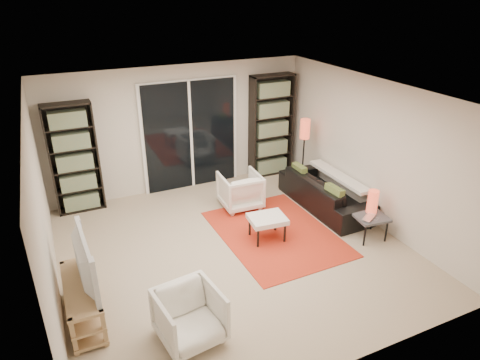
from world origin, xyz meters
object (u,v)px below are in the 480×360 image
bookshelf_left (74,159)px  tv_stand (83,301)px  ottoman (267,220)px  sofa (325,192)px  armchair_back (240,190)px  side_table (370,218)px  bookshelf_right (271,126)px  armchair_front (190,316)px  floor_lamp (305,136)px

bookshelf_left → tv_stand: bearing=-95.7°
tv_stand → ottoman: 2.92m
tv_stand → sofa: bearing=15.1°
armchair_back → side_table: (1.42, -1.81, 0.03)m
bookshelf_left → ottoman: size_ratio=3.22×
tv_stand → armchair_back: 3.44m
bookshelf_right → sofa: size_ratio=1.06×
armchair_back → sofa: bearing=157.6°
bookshelf_right → armchair_front: bookshelf_right is taller
bookshelf_left → floor_lamp: size_ratio=1.41×
armchair_front → sofa: bearing=24.2°
side_table → bookshelf_left: bearing=144.2°
side_table → bookshelf_right: bearing=93.9°
ottoman → floor_lamp: (1.56, 1.44, 0.71)m
armchair_back → ottoman: (-0.08, -1.18, 0.02)m
sofa → armchair_back: size_ratio=2.79×
ottoman → armchair_front: bearing=-140.1°
ottoman → side_table: 1.62m
bookshelf_left → sofa: (4.02, -1.76, -0.69)m
floor_lamp → ottoman: bearing=-137.3°
tv_stand → armchair_front: size_ratio=1.70×
tv_stand → ottoman: size_ratio=1.96×
floor_lamp → armchair_back: bearing=-169.8°
armchair_back → ottoman: 1.18m
sofa → armchair_back: armchair_back is taller
ottoman → side_table: size_ratio=1.12×
armchair_back → bookshelf_right: bearing=-134.8°
bookshelf_left → armchair_front: bearing=-78.5°
ottoman → bookshelf_left: bearing=138.3°
sofa → side_table: size_ratio=3.66×
sofa → ottoman: sofa is taller
bookshelf_left → side_table: bearing=-35.8°
side_table → ottoman: bearing=156.8°
tv_stand → floor_lamp: size_ratio=0.86×
bookshelf_left → side_table: 5.03m
armchair_back → armchair_front: (-1.87, -2.67, -0.01)m
armchair_front → ottoman: 2.33m
sofa → armchair_back: bearing=63.8°
bookshelf_right → side_table: size_ratio=3.87×
armchair_front → ottoman: size_ratio=1.15×
tv_stand → side_table: size_ratio=2.19×
sofa → floor_lamp: size_ratio=1.43×
floor_lamp → armchair_front: bearing=-138.8°
sofa → armchair_front: (-3.25, -2.02, 0.03)m
side_table → armchair_front: bearing=-165.4°
armchair_back → side_table: size_ratio=1.31×
sofa → floor_lamp: 1.20m
bookshelf_right → ottoman: size_ratio=3.46×
bookshelf_right → ottoman: 2.72m
armchair_back → armchair_front: size_ratio=1.02×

